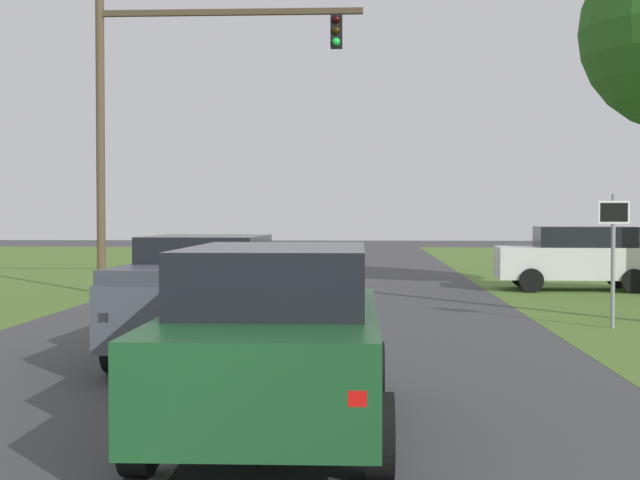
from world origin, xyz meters
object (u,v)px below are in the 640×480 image
at_px(pickup_truck_lead, 209,294).
at_px(crossing_suv_far, 578,257).
at_px(traffic_light, 165,96).
at_px(red_suv_near, 276,335).
at_px(keep_moving_sign, 613,243).

distance_m(pickup_truck_lead, crossing_suv_far, 15.33).
relative_size(traffic_light, crossing_suv_far, 1.81).
xyz_separation_m(pickup_truck_lead, crossing_suv_far, (8.54, 12.73, -0.01)).
distance_m(red_suv_near, pickup_truck_lead, 5.10).
distance_m(traffic_light, crossing_suv_far, 12.57).
xyz_separation_m(traffic_light, crossing_suv_far, (11.62, 1.75, -4.47)).
height_order(red_suv_near, traffic_light, traffic_light).
height_order(pickup_truck_lead, traffic_light, traffic_light).
bearing_deg(pickup_truck_lead, traffic_light, 105.67).
bearing_deg(red_suv_near, traffic_light, 106.20).
bearing_deg(red_suv_near, keep_moving_sign, 56.96).
bearing_deg(keep_moving_sign, red_suv_near, -123.04).
height_order(red_suv_near, crossing_suv_far, red_suv_near).
bearing_deg(pickup_truck_lead, crossing_suv_far, 56.15).
xyz_separation_m(pickup_truck_lead, keep_moving_sign, (7.17, 3.83, 0.68)).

